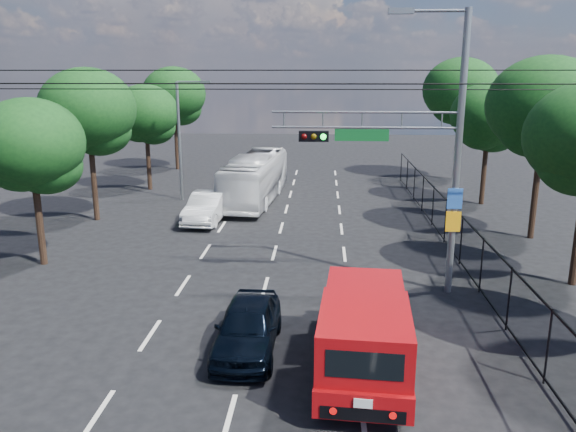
# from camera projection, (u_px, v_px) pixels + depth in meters

# --- Properties ---
(ground) EXTENTS (120.00, 120.00, 0.00)m
(ground) POSITION_uv_depth(u_px,v_px,m) (229.00, 420.00, 12.51)
(ground) COLOR black
(ground) RESTS_ON ground
(lane_markings) EXTENTS (6.12, 38.00, 0.01)m
(lane_markings) POSITION_uv_depth(u_px,v_px,m) (278.00, 239.00, 26.05)
(lane_markings) COLOR beige
(lane_markings) RESTS_ON ground
(signal_mast) EXTENTS (6.43, 0.39, 9.50)m
(signal_mast) POSITION_uv_depth(u_px,v_px,m) (422.00, 143.00, 18.62)
(signal_mast) COLOR slate
(signal_mast) RESTS_ON ground
(streetlight_left) EXTENTS (2.09, 0.22, 7.08)m
(streetlight_left) POSITION_uv_depth(u_px,v_px,m) (182.00, 135.00, 33.19)
(streetlight_left) COLOR slate
(streetlight_left) RESTS_ON ground
(utility_wires) EXTENTS (22.00, 5.04, 0.74)m
(utility_wires) POSITION_uv_depth(u_px,v_px,m) (265.00, 81.00, 19.26)
(utility_wires) COLOR black
(utility_wires) RESTS_ON ground
(fence_right) EXTENTS (0.06, 34.03, 2.00)m
(fence_right) POSITION_uv_depth(u_px,v_px,m) (455.00, 232.00, 23.57)
(fence_right) COLOR black
(fence_right) RESTS_ON ground
(tree_right_c) EXTENTS (5.10, 5.10, 8.29)m
(tree_right_c) POSITION_uv_depth(u_px,v_px,m) (544.00, 114.00, 24.91)
(tree_right_c) COLOR black
(tree_right_c) RESTS_ON ground
(tree_right_d) EXTENTS (4.32, 4.32, 7.02)m
(tree_right_d) POSITION_uv_depth(u_px,v_px,m) (489.00, 121.00, 31.92)
(tree_right_d) COLOR black
(tree_right_d) RESTS_ON ground
(tree_right_e) EXTENTS (5.28, 5.28, 8.58)m
(tree_right_e) POSITION_uv_depth(u_px,v_px,m) (461.00, 96.00, 39.37)
(tree_right_e) COLOR black
(tree_right_e) RESTS_ON ground
(tree_left_b) EXTENTS (4.08, 4.08, 6.63)m
(tree_left_b) POSITION_uv_depth(u_px,v_px,m) (32.00, 151.00, 21.62)
(tree_left_b) COLOR black
(tree_left_b) RESTS_ON ground
(tree_left_c) EXTENTS (4.80, 4.80, 7.80)m
(tree_left_c) POSITION_uv_depth(u_px,v_px,m) (89.00, 116.00, 28.22)
(tree_left_c) COLOR black
(tree_left_c) RESTS_ON ground
(tree_left_d) EXTENTS (4.20, 4.20, 6.83)m
(tree_left_d) POSITION_uv_depth(u_px,v_px,m) (146.00, 117.00, 36.10)
(tree_left_d) COLOR black
(tree_left_d) RESTS_ON ground
(tree_left_e) EXTENTS (4.92, 4.92, 7.99)m
(tree_left_e) POSITION_uv_depth(u_px,v_px,m) (175.00, 99.00, 43.64)
(tree_left_e) COLOR black
(tree_left_e) RESTS_ON ground
(red_pickup) EXTENTS (2.54, 6.02, 2.19)m
(red_pickup) POSITION_uv_depth(u_px,v_px,m) (364.00, 331.00, 14.20)
(red_pickup) COLOR black
(red_pickup) RESTS_ON ground
(navy_hatchback) EXTENTS (1.71, 4.15, 1.41)m
(navy_hatchback) POSITION_uv_depth(u_px,v_px,m) (248.00, 326.00, 15.53)
(navy_hatchback) COLOR black
(navy_hatchback) RESTS_ON ground
(white_bus) EXTENTS (3.18, 10.24, 2.81)m
(white_bus) POSITION_uv_depth(u_px,v_px,m) (255.00, 178.00, 33.51)
(white_bus) COLOR silver
(white_bus) RESTS_ON ground
(white_van) EXTENTS (1.90, 4.70, 1.52)m
(white_van) POSITION_uv_depth(u_px,v_px,m) (207.00, 207.00, 29.05)
(white_van) COLOR silver
(white_van) RESTS_ON ground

